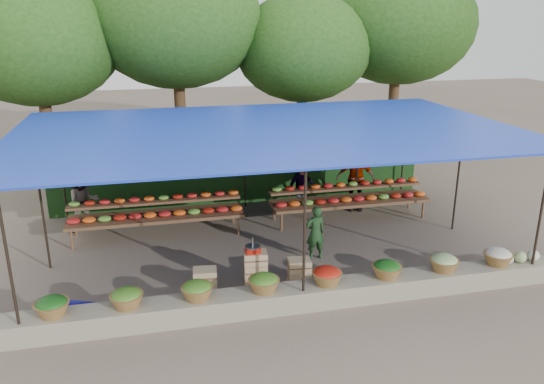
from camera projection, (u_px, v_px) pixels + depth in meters
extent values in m
plane|color=brown|center=(268.00, 247.00, 12.43)|extent=(60.00, 60.00, 0.00)
cube|color=gray|center=(301.00, 296.00, 9.82)|extent=(10.60, 0.55, 0.40)
cylinder|color=black|center=(9.00, 268.00, 8.27)|extent=(0.05, 0.05, 2.80)
cylinder|color=black|center=(304.00, 240.00, 9.30)|extent=(0.05, 0.05, 2.80)
cylinder|color=black|center=(540.00, 218.00, 10.34)|extent=(0.05, 0.05, 2.80)
cylinder|color=black|center=(42.00, 207.00, 10.95)|extent=(0.05, 0.05, 2.80)
cylinder|color=black|center=(458.00, 176.00, 13.02)|extent=(0.05, 0.05, 2.80)
cylinder|color=black|center=(61.00, 169.00, 13.63)|extent=(0.05, 0.05, 2.80)
cylinder|color=black|center=(245.00, 158.00, 14.67)|extent=(0.05, 0.05, 2.80)
cylinder|color=black|center=(404.00, 149.00, 15.70)|extent=(0.05, 0.05, 2.80)
cube|color=#1834B5|center=(268.00, 129.00, 11.54)|extent=(10.80, 6.60, 0.04)
cube|color=#1834B5|center=(292.00, 160.00, 9.75)|extent=(10.80, 2.19, 0.26)
cube|color=#1834B5|center=(250.00, 121.00, 13.45)|extent=(10.80, 2.19, 0.26)
cylinder|color=gray|center=(255.00, 149.00, 13.08)|extent=(9.60, 0.01, 0.01)
ellipsoid|color=yellow|center=(64.00, 172.00, 12.20)|extent=(0.23, 0.17, 0.30)
ellipsoid|color=yellow|center=(85.00, 170.00, 12.30)|extent=(0.23, 0.17, 0.30)
ellipsoid|color=yellow|center=(105.00, 169.00, 12.39)|extent=(0.23, 0.17, 0.30)
ellipsoid|color=yellow|center=(125.00, 168.00, 12.49)|extent=(0.23, 0.17, 0.30)
ellipsoid|color=yellow|center=(144.00, 167.00, 12.59)|extent=(0.23, 0.17, 0.30)
ellipsoid|color=yellow|center=(164.00, 166.00, 12.69)|extent=(0.23, 0.17, 0.30)
ellipsoid|color=yellow|center=(182.00, 165.00, 12.78)|extent=(0.23, 0.17, 0.30)
ellipsoid|color=yellow|center=(201.00, 163.00, 12.88)|extent=(0.23, 0.17, 0.30)
ellipsoid|color=yellow|center=(220.00, 162.00, 12.98)|extent=(0.23, 0.17, 0.30)
ellipsoid|color=yellow|center=(238.00, 161.00, 13.07)|extent=(0.23, 0.17, 0.30)
ellipsoid|color=yellow|center=(256.00, 160.00, 13.17)|extent=(0.23, 0.17, 0.30)
ellipsoid|color=yellow|center=(273.00, 159.00, 13.27)|extent=(0.23, 0.17, 0.30)
ellipsoid|color=yellow|center=(290.00, 158.00, 13.37)|extent=(0.23, 0.17, 0.30)
ellipsoid|color=yellow|center=(307.00, 157.00, 13.46)|extent=(0.23, 0.17, 0.30)
ellipsoid|color=yellow|center=(324.00, 156.00, 13.56)|extent=(0.23, 0.17, 0.30)
ellipsoid|color=yellow|center=(341.00, 155.00, 13.66)|extent=(0.23, 0.17, 0.30)
ellipsoid|color=yellow|center=(357.00, 154.00, 13.76)|extent=(0.23, 0.17, 0.30)
ellipsoid|color=yellow|center=(373.00, 153.00, 13.85)|extent=(0.23, 0.17, 0.30)
ellipsoid|color=yellow|center=(389.00, 152.00, 13.95)|extent=(0.23, 0.17, 0.30)
ellipsoid|color=yellow|center=(405.00, 151.00, 14.05)|extent=(0.23, 0.17, 0.30)
ellipsoid|color=yellow|center=(420.00, 150.00, 14.15)|extent=(0.23, 0.17, 0.30)
ellipsoid|color=#175015|center=(51.00, 304.00, 8.76)|extent=(0.52, 0.52, 0.23)
ellipsoid|color=#3E721E|center=(126.00, 295.00, 9.02)|extent=(0.52, 0.52, 0.23)
ellipsoid|color=#3E721E|center=(197.00, 288.00, 9.28)|extent=(0.52, 0.52, 0.23)
ellipsoid|color=#3E721E|center=(264.00, 280.00, 9.54)|extent=(0.52, 0.52, 0.23)
ellipsoid|color=#A61B0D|center=(327.00, 273.00, 9.80)|extent=(0.52, 0.52, 0.23)
ellipsoid|color=#175015|center=(387.00, 267.00, 10.06)|extent=(0.52, 0.52, 0.23)
ellipsoid|color=#8FB36F|center=(444.00, 260.00, 10.32)|extent=(0.52, 0.52, 0.23)
ellipsoid|color=beige|center=(498.00, 254.00, 10.58)|extent=(0.52, 0.52, 0.23)
cube|color=#1A4017|center=(243.00, 161.00, 14.94)|extent=(10.60, 0.06, 2.50)
cylinder|color=#3B2615|center=(48.00, 127.00, 15.97)|extent=(0.36, 0.36, 3.97)
ellipsoid|color=#193C10|center=(36.00, 41.00, 15.19)|extent=(4.77, 4.77, 3.69)
cylinder|color=#3B2615|center=(180.00, 111.00, 17.13)|extent=(0.36, 0.36, 4.48)
ellipsoid|color=#193C10|center=(175.00, 20.00, 16.25)|extent=(5.39, 5.39, 4.17)
cylinder|color=#3B2615|center=(302.00, 119.00, 17.84)|extent=(0.36, 0.36, 3.71)
ellipsoid|color=#193C10|center=(303.00, 48.00, 17.11)|extent=(4.47, 4.47, 3.45)
cylinder|color=#3B2615|center=(393.00, 104.00, 18.86)|extent=(0.36, 0.36, 4.35)
ellipsoid|color=#193C10|center=(399.00, 24.00, 18.01)|extent=(5.24, 5.24, 4.05)
cube|color=#503120|center=(157.00, 216.00, 12.93)|extent=(4.20, 0.95, 0.08)
cube|color=#503120|center=(155.00, 202.00, 13.12)|extent=(4.20, 0.35, 0.06)
cylinder|color=#503120|center=(72.00, 239.00, 12.22)|extent=(0.06, 0.06, 0.50)
cylinder|color=#503120|center=(238.00, 225.00, 13.06)|extent=(0.06, 0.06, 0.50)
cylinder|color=#503120|center=(76.00, 227.00, 12.96)|extent=(0.06, 0.06, 0.50)
cylinder|color=#503120|center=(233.00, 214.00, 13.80)|extent=(0.06, 0.06, 0.50)
ellipsoid|color=red|center=(73.00, 221.00, 12.35)|extent=(0.31, 0.26, 0.13)
ellipsoid|color=#5FA332|center=(74.00, 204.00, 12.68)|extent=(0.26, 0.22, 0.12)
ellipsoid|color=#F05515|center=(89.00, 220.00, 12.42)|extent=(0.31, 0.26, 0.13)
ellipsoid|color=#A61B0D|center=(90.00, 203.00, 12.75)|extent=(0.26, 0.22, 0.12)
ellipsoid|color=#5FA332|center=(105.00, 219.00, 12.50)|extent=(0.31, 0.26, 0.13)
ellipsoid|color=red|center=(105.00, 202.00, 12.83)|extent=(0.26, 0.22, 0.12)
ellipsoid|color=#A61B0D|center=(120.00, 217.00, 12.57)|extent=(0.31, 0.26, 0.13)
ellipsoid|color=#F05515|center=(120.00, 201.00, 12.91)|extent=(0.26, 0.22, 0.12)
ellipsoid|color=red|center=(135.00, 216.00, 12.65)|extent=(0.31, 0.26, 0.13)
ellipsoid|color=red|center=(134.00, 200.00, 12.98)|extent=(0.26, 0.22, 0.12)
ellipsoid|color=#F05515|center=(150.00, 215.00, 12.73)|extent=(0.31, 0.26, 0.13)
ellipsoid|color=#F05515|center=(149.00, 199.00, 13.06)|extent=(0.26, 0.22, 0.12)
ellipsoid|color=red|center=(165.00, 214.00, 12.80)|extent=(0.31, 0.26, 0.13)
ellipsoid|color=#5FA332|center=(163.00, 197.00, 13.13)|extent=(0.26, 0.22, 0.12)
ellipsoid|color=#F05515|center=(179.00, 213.00, 12.88)|extent=(0.31, 0.26, 0.13)
ellipsoid|color=#A61B0D|center=(178.00, 196.00, 13.21)|extent=(0.26, 0.22, 0.12)
ellipsoid|color=#5FA332|center=(194.00, 212.00, 12.95)|extent=(0.31, 0.26, 0.13)
ellipsoid|color=red|center=(192.00, 195.00, 13.28)|extent=(0.26, 0.22, 0.12)
ellipsoid|color=#A61B0D|center=(208.00, 210.00, 13.03)|extent=(0.31, 0.26, 0.13)
ellipsoid|color=#F05515|center=(206.00, 194.00, 13.36)|extent=(0.26, 0.22, 0.12)
ellipsoid|color=red|center=(222.00, 209.00, 13.10)|extent=(0.31, 0.26, 0.13)
ellipsoid|color=red|center=(220.00, 193.00, 13.44)|extent=(0.26, 0.22, 0.12)
ellipsoid|color=#F05515|center=(236.00, 208.00, 13.18)|extent=(0.31, 0.26, 0.13)
ellipsoid|color=#F05515|center=(233.00, 192.00, 13.51)|extent=(0.26, 0.22, 0.12)
cube|color=#503120|center=(349.00, 201.00, 14.01)|extent=(4.20, 0.95, 0.08)
cube|color=#503120|center=(346.00, 187.00, 14.20)|extent=(4.20, 0.35, 0.06)
cylinder|color=#503120|center=(281.00, 221.00, 13.30)|extent=(0.06, 0.06, 0.50)
cylinder|color=#503120|center=(423.00, 209.00, 14.14)|extent=(0.06, 0.06, 0.50)
cylinder|color=#503120|center=(274.00, 210.00, 14.04)|extent=(0.06, 0.06, 0.50)
cylinder|color=#503120|center=(409.00, 199.00, 14.88)|extent=(0.06, 0.06, 0.50)
ellipsoid|color=red|center=(281.00, 205.00, 13.43)|extent=(0.31, 0.26, 0.13)
ellipsoid|color=#5FA332|center=(277.00, 189.00, 13.76)|extent=(0.26, 0.22, 0.12)
ellipsoid|color=#F05515|center=(294.00, 204.00, 13.51)|extent=(0.31, 0.26, 0.13)
ellipsoid|color=#A61B0D|center=(290.00, 188.00, 13.84)|extent=(0.26, 0.22, 0.12)
ellipsoid|color=#5FA332|center=(308.00, 203.00, 13.58)|extent=(0.31, 0.26, 0.13)
ellipsoid|color=red|center=(303.00, 187.00, 13.91)|extent=(0.26, 0.22, 0.12)
ellipsoid|color=#A61B0D|center=(321.00, 202.00, 13.66)|extent=(0.31, 0.26, 0.13)
ellipsoid|color=#F05515|center=(315.00, 186.00, 13.99)|extent=(0.26, 0.22, 0.12)
ellipsoid|color=red|center=(333.00, 201.00, 13.73)|extent=(0.31, 0.26, 0.13)
ellipsoid|color=red|center=(328.00, 186.00, 14.06)|extent=(0.26, 0.22, 0.12)
ellipsoid|color=#F05515|center=(346.00, 200.00, 13.81)|extent=(0.31, 0.26, 0.13)
ellipsoid|color=#F05515|center=(341.00, 185.00, 14.14)|extent=(0.26, 0.22, 0.12)
ellipsoid|color=red|center=(359.00, 199.00, 13.88)|extent=(0.31, 0.26, 0.13)
ellipsoid|color=#5FA332|center=(353.00, 184.00, 14.21)|extent=(0.26, 0.22, 0.12)
ellipsoid|color=#F05515|center=(371.00, 198.00, 13.96)|extent=(0.31, 0.26, 0.13)
ellipsoid|color=#A61B0D|center=(365.00, 183.00, 14.29)|extent=(0.26, 0.22, 0.12)
ellipsoid|color=#5FA332|center=(383.00, 197.00, 14.04)|extent=(0.31, 0.26, 0.13)
ellipsoid|color=red|center=(377.00, 182.00, 14.37)|extent=(0.26, 0.22, 0.12)
ellipsoid|color=#A61B0D|center=(396.00, 196.00, 14.11)|extent=(0.31, 0.26, 0.13)
ellipsoid|color=#F05515|center=(389.00, 181.00, 14.44)|extent=(0.26, 0.22, 0.12)
ellipsoid|color=red|center=(408.00, 195.00, 14.19)|extent=(0.31, 0.26, 0.13)
ellipsoid|color=red|center=(401.00, 180.00, 14.52)|extent=(0.26, 0.22, 0.12)
ellipsoid|color=#F05515|center=(420.00, 194.00, 14.26)|extent=(0.31, 0.26, 0.13)
ellipsoid|color=#F05515|center=(412.00, 179.00, 14.59)|extent=(0.26, 0.22, 0.12)
cube|color=#A17D5C|center=(205.00, 287.00, 10.31)|extent=(0.48, 0.38, 0.25)
cube|color=#A17D5C|center=(205.00, 275.00, 10.23)|extent=(0.48, 0.38, 0.25)
cube|color=#A17D5C|center=(256.00, 282.00, 10.53)|extent=(0.48, 0.38, 0.25)
cube|color=#A17D5C|center=(256.00, 270.00, 10.45)|extent=(0.48, 0.38, 0.25)
cube|color=#A17D5C|center=(255.00, 258.00, 10.37)|extent=(0.48, 0.38, 0.25)
cube|color=#A17D5C|center=(299.00, 277.00, 10.72)|extent=(0.48, 0.38, 0.25)
cube|color=#A17D5C|center=(299.00, 265.00, 10.64)|extent=(0.48, 0.38, 0.25)
cube|color=#A8160D|center=(253.00, 250.00, 10.30)|extent=(0.28, 0.24, 0.11)
cylinder|color=gray|center=(253.00, 246.00, 10.28)|extent=(0.29, 0.29, 0.03)
cylinder|color=gray|center=(253.00, 242.00, 10.25)|extent=(0.03, 0.03, 0.20)
imported|color=#1B3B1B|center=(315.00, 233.00, 11.64)|extent=(0.48, 0.34, 1.23)
imported|color=slate|center=(84.00, 202.00, 13.11)|extent=(0.87, 0.76, 1.53)
imported|color=slate|center=(302.00, 184.00, 14.56)|extent=(1.11, 0.86, 1.52)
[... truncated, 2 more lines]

